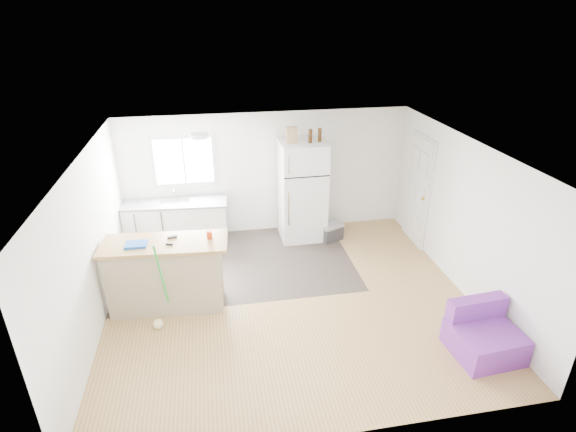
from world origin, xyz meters
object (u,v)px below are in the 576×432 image
object	(u,v)px
refrigerator	(302,191)
cooler	(331,232)
bottle_left	(310,136)
red_cup	(209,235)
bottle_right	(320,135)
blue_tray	(136,244)
cleaner_jug	(184,303)
cardboard_box	(292,135)
mop	(159,313)
kitchen_cabinets	(177,222)
peninsula	(166,275)
purple_seat	(483,336)

from	to	relation	value
refrigerator	cooler	xyz separation A→B (m)	(0.52, -0.27, -0.79)
cooler	bottle_left	xyz separation A→B (m)	(-0.41, 0.18, 1.87)
red_cup	bottle_right	xyz separation A→B (m)	(2.08, 1.88, 0.88)
blue_tray	bottle_left	world-z (taller)	bottle_left
cleaner_jug	blue_tray	size ratio (longest dim) A/B	0.98
cleaner_jug	blue_tray	bearing A→B (deg)	157.75
cleaner_jug	bottle_left	bearing A→B (deg)	30.53
refrigerator	cardboard_box	xyz separation A→B (m)	(-0.22, -0.04, 1.11)
mop	bottle_right	bearing A→B (deg)	51.26
red_cup	bottle_right	distance (m)	2.94
refrigerator	bottle_left	world-z (taller)	bottle_left
kitchen_cabinets	cleaner_jug	world-z (taller)	kitchen_cabinets
peninsula	refrigerator	bearing A→B (deg)	42.22
blue_tray	cardboard_box	distance (m)	3.35
peninsula	cardboard_box	xyz separation A→B (m)	(2.24, 1.87, 1.51)
cooler	blue_tray	size ratio (longest dim) A/B	1.76
cleaner_jug	mop	distance (m)	0.46
bottle_left	blue_tray	bearing A→B (deg)	-147.51
blue_tray	bottle_left	bearing A→B (deg)	32.49
purple_seat	red_cup	bearing A→B (deg)	148.83
bottle_right	red_cup	bearing A→B (deg)	-137.86
refrigerator	cooler	size ratio (longest dim) A/B	3.63
kitchen_cabinets	bottle_left	xyz separation A→B (m)	(2.52, -0.20, 1.61)
purple_seat	peninsula	bearing A→B (deg)	152.77
purple_seat	cleaner_jug	size ratio (longest dim) A/B	2.95
cooler	red_cup	distance (m)	2.99
purple_seat	bottle_left	bearing A→B (deg)	109.28
mop	bottle_left	xyz separation A→B (m)	(2.67, 2.30, 1.81)
refrigerator	cooler	distance (m)	0.98
bottle_right	cooler	bearing A→B (deg)	-47.46
cleaner_jug	bottle_right	size ratio (longest dim) A/B	1.18
refrigerator	bottle_right	xyz separation A→B (m)	(0.30, -0.03, 1.08)
kitchen_cabinets	mop	size ratio (longest dim) A/B	1.46
kitchen_cabinets	bottle_left	bearing A→B (deg)	-0.37
refrigerator	mop	xyz separation A→B (m)	(-2.56, -2.39, -0.73)
kitchen_cabinets	cooler	xyz separation A→B (m)	(2.93, -0.38, -0.27)
red_cup	bottle_left	xyz separation A→B (m)	(1.89, 1.82, 0.88)
cardboard_box	mop	bearing A→B (deg)	-134.89
blue_tray	bottle_right	xyz separation A→B (m)	(3.11, 1.92, 0.93)
refrigerator	cleaner_jug	distance (m)	3.16
cleaner_jug	peninsula	bearing A→B (deg)	133.61
purple_seat	cardboard_box	xyz separation A→B (m)	(-1.89, 3.62, 1.83)
peninsula	refrigerator	xyz separation A→B (m)	(2.45, 1.91, 0.40)
blue_tray	bottle_left	size ratio (longest dim) A/B	1.20
mop	cardboard_box	bearing A→B (deg)	56.81
refrigerator	red_cup	distance (m)	2.62
bottle_right	cardboard_box	bearing A→B (deg)	-178.44
bottle_left	cooler	bearing A→B (deg)	-24.08
bottle_left	purple_seat	bearing A→B (deg)	-66.43
kitchen_cabinets	purple_seat	bearing A→B (deg)	-38.60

